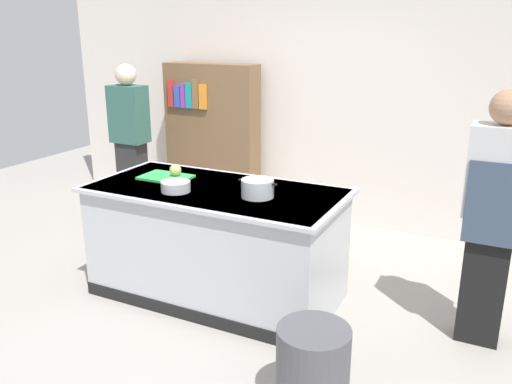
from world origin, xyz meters
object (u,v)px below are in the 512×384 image
trash_bin (313,372)px  person_chef (493,215)px  mixing_bowl (176,186)px  person_guest (130,141)px  onion (175,170)px  stock_pot (258,188)px  bookshelf (212,139)px

trash_bin → person_chef: bearing=57.7°
mixing_bowl → person_guest: (-1.46, 1.27, -0.03)m
onion → stock_pot: size_ratio=0.32×
mixing_bowl → trash_bin: 1.73m
onion → mixing_bowl: onion is taller
trash_bin → person_chef: person_chef is taller
person_guest → bookshelf: size_ratio=1.01×
trash_bin → bookshelf: (-2.28, 2.76, 0.59)m
mixing_bowl → person_chef: size_ratio=0.13×
mixing_bowl → onion: bearing=124.8°
mixing_bowl → bookshelf: bearing=113.7°
person_chef → bookshelf: bearing=71.9°
stock_pot → bookshelf: bearing=128.9°
onion → trash_bin: 2.06m
stock_pot → person_chef: bearing=10.7°
person_guest → stock_pot: bearing=53.5°
mixing_bowl → person_guest: bearing=139.0°
person_chef → person_guest: size_ratio=1.00×
onion → mixing_bowl: (0.21, -0.30, -0.03)m
onion → person_guest: bearing=142.3°
bookshelf → stock_pot: bearing=-51.1°
mixing_bowl → trash_bin: size_ratio=0.42×
person_guest → onion: bearing=44.2°
mixing_bowl → trash_bin: bearing=-28.7°
person_chef → person_guest: bearing=86.1°
onion → mixing_bowl: bearing=-55.2°
trash_bin → mixing_bowl: bearing=151.3°
mixing_bowl → bookshelf: 2.18m
person_chef → mixing_bowl: bearing=110.5°
trash_bin → person_chef: (0.77, 1.21, 0.65)m
bookshelf → person_guest: bearing=-129.0°
person_guest → mixing_bowl: bearing=40.9°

